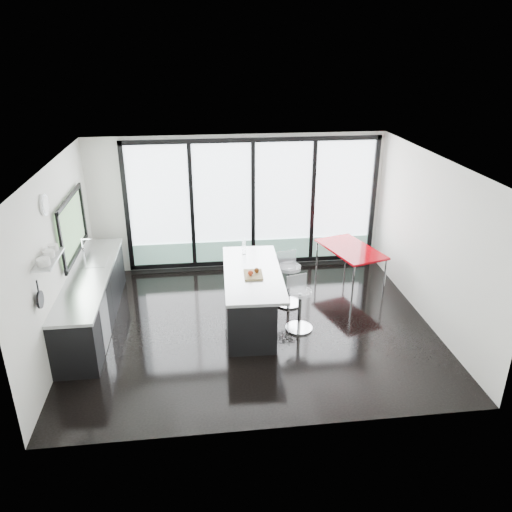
{
  "coord_description": "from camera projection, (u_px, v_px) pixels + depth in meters",
  "views": [
    {
      "loc": [
        -0.83,
        -7.32,
        4.46
      ],
      "look_at": [
        0.1,
        0.3,
        1.15
      ],
      "focal_mm": 35.0,
      "sensor_mm": 36.0,
      "label": 1
    }
  ],
  "objects": [
    {
      "name": "ceiling",
      "position": [
        252.0,
        163.0,
        7.42
      ],
      "size": [
        6.0,
        5.0,
        0.0
      ],
      "primitive_type": "cube",
      "color": "white",
      "rests_on": "wall_back"
    },
    {
      "name": "red_table",
      "position": [
        349.0,
        266.0,
        9.85
      ],
      "size": [
        1.19,
        1.6,
        0.76
      ],
      "primitive_type": "cube",
      "rotation": [
        0.0,
        0.0,
        0.29
      ],
      "color": "#960008",
      "rests_on": "floor"
    },
    {
      "name": "bar_stool_far",
      "position": [
        289.0,
        285.0,
        9.07
      ],
      "size": [
        0.56,
        0.56,
        0.77
      ],
      "primitive_type": "cylinder",
      "rotation": [
        0.0,
        0.0,
        0.18
      ],
      "color": "silver",
      "rests_on": "floor"
    },
    {
      "name": "bar_stool_near",
      "position": [
        300.0,
        310.0,
        8.27
      ],
      "size": [
        0.55,
        0.55,
        0.72
      ],
      "primitive_type": "cylinder",
      "rotation": [
        0.0,
        0.0,
        0.23
      ],
      "color": "silver",
      "rests_on": "floor"
    },
    {
      "name": "wall_front",
      "position": [
        277.0,
        333.0,
        5.69
      ],
      "size": [
        6.0,
        0.0,
        2.8
      ],
      "primitive_type": "cube",
      "color": "silver",
      "rests_on": "ground"
    },
    {
      "name": "wall_back",
      "position": [
        252.0,
        209.0,
        10.3
      ],
      "size": [
        6.0,
        0.09,
        2.8
      ],
      "color": "silver",
      "rests_on": "ground"
    },
    {
      "name": "wall_left",
      "position": [
        62.0,
        242.0,
        7.83
      ],
      "size": [
        0.26,
        5.0,
        2.8
      ],
      "color": "silver",
      "rests_on": "ground"
    },
    {
      "name": "island",
      "position": [
        248.0,
        296.0,
        8.5
      ],
      "size": [
        1.04,
        2.3,
        1.2
      ],
      "color": "black",
      "rests_on": "floor"
    },
    {
      "name": "floor",
      "position": [
        252.0,
        325.0,
        8.53
      ],
      "size": [
        6.0,
        5.0,
        0.0
      ],
      "primitive_type": "cube",
      "color": "black",
      "rests_on": "ground"
    },
    {
      "name": "counter_cabinets",
      "position": [
        92.0,
        299.0,
        8.41
      ],
      "size": [
        0.69,
        3.24,
        1.36
      ],
      "color": "black",
      "rests_on": "floor"
    },
    {
      "name": "wall_right",
      "position": [
        431.0,
        241.0,
        8.31
      ],
      "size": [
        0.0,
        5.0,
        2.8
      ],
      "primitive_type": "cube",
      "color": "silver",
      "rests_on": "ground"
    }
  ]
}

